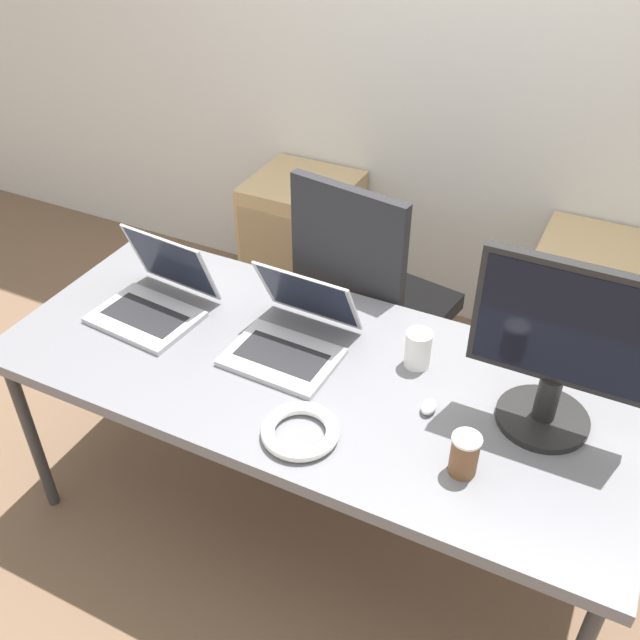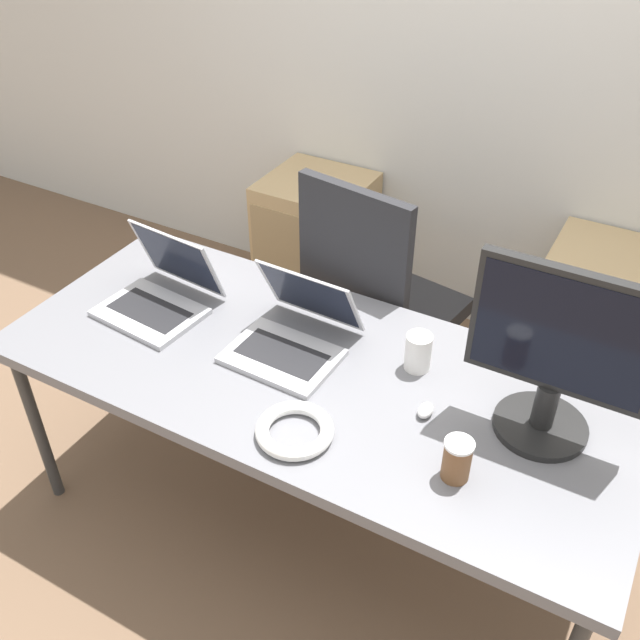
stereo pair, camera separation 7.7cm
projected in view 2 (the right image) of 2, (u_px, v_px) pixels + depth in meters
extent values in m
plane|color=brown|center=(314.00, 521.00, 2.52)|extent=(14.00, 14.00, 0.00)
cube|color=silver|center=(495.00, 39.00, 2.72)|extent=(10.00, 0.05, 2.60)
cube|color=slate|center=(313.00, 373.00, 2.10)|extent=(1.89, 0.81, 0.04)
cylinder|color=#333333|center=(37.00, 427.00, 2.42)|extent=(0.04, 0.04, 0.67)
cylinder|color=#333333|center=(166.00, 320.00, 2.90)|extent=(0.04, 0.04, 0.67)
cylinder|color=#333333|center=(616.00, 487.00, 2.21)|extent=(0.04, 0.04, 0.67)
cylinder|color=#232326|center=(384.00, 388.00, 3.04)|extent=(0.56, 0.56, 0.04)
cylinder|color=gray|center=(387.00, 349.00, 2.92)|extent=(0.05, 0.05, 0.39)
cube|color=#232326|center=(390.00, 311.00, 2.80)|extent=(0.55, 0.55, 0.07)
cube|color=#232326|center=(353.00, 268.00, 2.43)|extent=(0.44, 0.11, 0.60)
cube|color=tan|center=(316.00, 245.00, 3.38)|extent=(0.46, 0.44, 0.66)
cube|color=#977D56|center=(292.00, 267.00, 3.22)|extent=(0.42, 0.01, 0.53)
cube|color=tan|center=(596.00, 325.00, 2.88)|extent=(0.46, 0.44, 0.66)
cube|color=#977D56|center=(583.00, 356.00, 2.72)|extent=(0.42, 0.01, 0.53)
cube|color=#ADADB2|center=(282.00, 356.00, 2.12)|extent=(0.33, 0.25, 0.02)
cube|color=black|center=(282.00, 354.00, 2.11)|extent=(0.27, 0.14, 0.00)
cube|color=#ADADB2|center=(311.00, 296.00, 2.16)|extent=(0.33, 0.13, 0.21)
cube|color=black|center=(310.00, 296.00, 2.16)|extent=(0.30, 0.11, 0.20)
cube|color=#ADADB2|center=(150.00, 312.00, 2.29)|extent=(0.34, 0.27, 0.02)
cube|color=black|center=(150.00, 310.00, 2.29)|extent=(0.28, 0.15, 0.00)
cube|color=#ADADB2|center=(177.00, 258.00, 2.32)|extent=(0.33, 0.12, 0.23)
cube|color=black|center=(176.00, 259.00, 2.32)|extent=(0.30, 0.10, 0.21)
cylinder|color=black|center=(540.00, 426.00, 1.89)|extent=(0.25, 0.25, 0.02)
cylinder|color=black|center=(545.00, 405.00, 1.84)|extent=(0.06, 0.06, 0.13)
cube|color=black|center=(564.00, 332.00, 1.70)|extent=(0.45, 0.03, 0.35)
cube|color=black|center=(563.00, 336.00, 1.69)|extent=(0.42, 0.00, 0.31)
ellipsoid|color=silver|center=(425.00, 410.00, 1.92)|extent=(0.04, 0.06, 0.03)
cylinder|color=white|center=(418.00, 352.00, 2.05)|extent=(0.08, 0.08, 0.12)
cylinder|color=brown|center=(457.00, 461.00, 1.73)|extent=(0.07, 0.07, 0.11)
cylinder|color=white|center=(460.00, 444.00, 1.69)|extent=(0.07, 0.07, 0.01)
torus|color=white|center=(295.00, 430.00, 1.86)|extent=(0.21, 0.21, 0.04)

